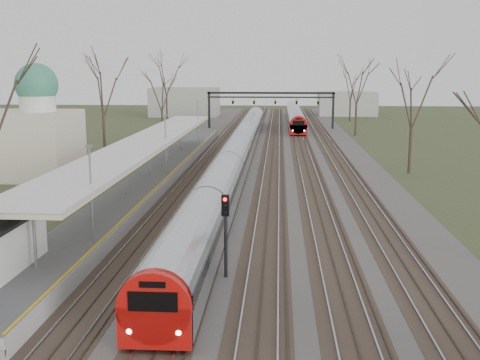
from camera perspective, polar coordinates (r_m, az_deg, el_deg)
The scene contains 10 objects.
track_bed at distance 70.64m, azimuth 2.55°, elevation 2.57°, with size 24.00×160.00×0.22m.
platform at distance 54.33m, azimuth -7.71°, elevation 0.57°, with size 3.50×69.00×1.00m, color #9E9B93.
canopy at distance 49.47m, azimuth -8.83°, elevation 3.59°, with size 4.10×50.00×3.11m.
dome_building at distance 58.20m, azimuth -20.03°, elevation 3.89°, with size 10.00×8.00×10.30m.
signal_gantry at distance 100.07m, azimuth 2.96°, elevation 7.68°, with size 21.00×0.59×6.08m.
tree_west_far at distance 65.69m, azimuth -12.94°, elevation 8.69°, with size 5.50×5.50×11.33m.
tree_east_far at distance 58.33m, azimuth 16.07°, elevation 7.64°, with size 5.00×5.00×10.30m.
train_near at distance 64.46m, azimuth -0.01°, elevation 3.10°, with size 2.62×90.21×3.05m.
train_far at distance 110.48m, azimuth 5.21°, elevation 6.13°, with size 2.62×45.21×3.05m.
signal_post at distance 27.86m, azimuth -1.38°, elevation -4.13°, with size 0.35×0.45×4.10m.
Camera 1 is at (1.67, -14.95, 9.74)m, focal length 45.00 mm.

